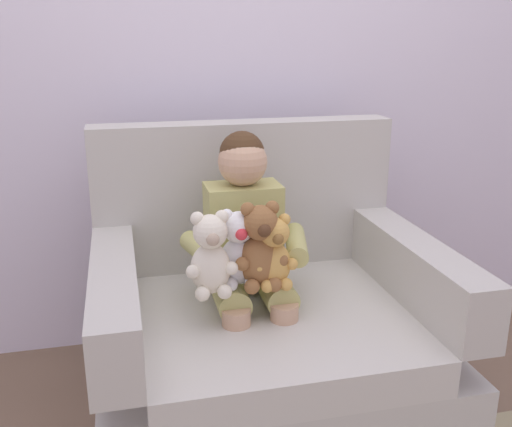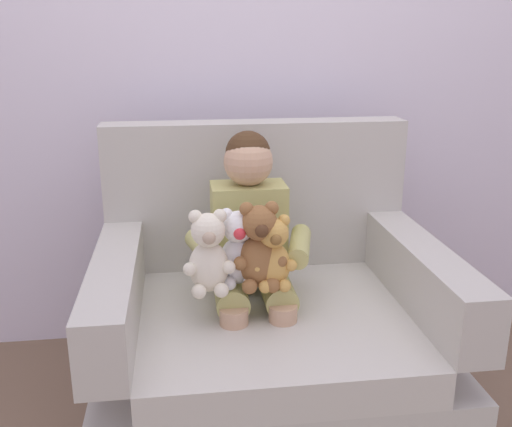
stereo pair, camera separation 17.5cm
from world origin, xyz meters
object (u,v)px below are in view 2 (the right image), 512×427
(seated_child, at_px, (251,241))
(plush_honey, at_px, (273,254))
(plush_white, at_px, (238,249))
(plush_cream, at_px, (209,255))
(plush_brown, at_px, (259,248))
(armchair, at_px, (269,334))

(seated_child, relative_size, plush_honey, 3.35)
(plush_honey, bearing_deg, plush_white, 152.70)
(plush_cream, relative_size, plush_white, 1.05)
(plush_brown, bearing_deg, plush_honey, 11.01)
(seated_child, relative_size, plush_brown, 2.86)
(plush_cream, xyz_separation_m, plush_white, (0.10, 0.05, -0.01))
(seated_child, relative_size, plush_cream, 3.00)
(armchair, relative_size, plush_cream, 4.24)
(plush_cream, bearing_deg, armchair, 12.58)
(armchair, relative_size, seated_child, 1.41)
(plush_honey, relative_size, plush_white, 0.94)
(plush_honey, relative_size, plush_brown, 0.85)
(armchair, xyz_separation_m, plush_brown, (-0.05, -0.13, 0.38))
(plush_white, bearing_deg, armchair, 50.70)
(plush_honey, relative_size, plush_cream, 0.90)
(armchair, xyz_separation_m, seated_child, (-0.06, 0.03, 0.35))
(plush_honey, bearing_deg, plush_brown, 163.14)
(seated_child, height_order, plush_brown, seated_child)
(plush_honey, distance_m, plush_white, 0.12)
(seated_child, distance_m, plush_honey, 0.18)
(armchair, xyz_separation_m, plush_honey, (-0.01, -0.13, 0.36))
(plush_cream, bearing_deg, plush_white, 4.99)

